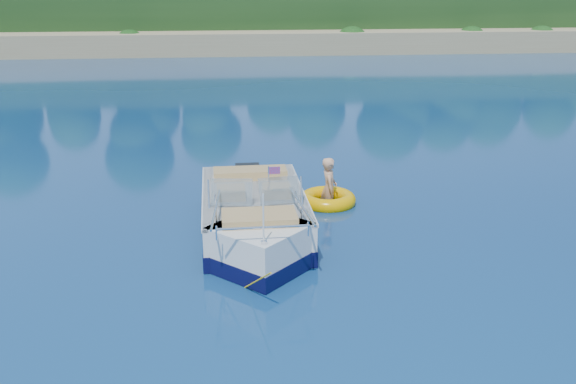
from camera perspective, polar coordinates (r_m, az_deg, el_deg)
The scene contains 5 objects.
ground at distance 11.50m, azimuth 1.38°, elevation -9.04°, with size 160.00×160.00×0.00m, color #0A1C4A.
shoreline at distance 74.00m, azimuth -4.84°, elevation 15.42°, with size 170.00×59.00×6.00m.
motorboat at distance 13.65m, azimuth -2.95°, elevation -2.57°, with size 2.28×6.16×2.05m.
tow_tube at distance 15.81m, azimuth 3.53°, elevation -0.69°, with size 1.52×1.52×0.37m.
boy at distance 15.94m, azimuth 3.62°, elevation -0.90°, with size 0.60×0.39×1.65m, color tan.
Camera 1 is at (-1.27, -10.08, 5.39)m, focal length 40.00 mm.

